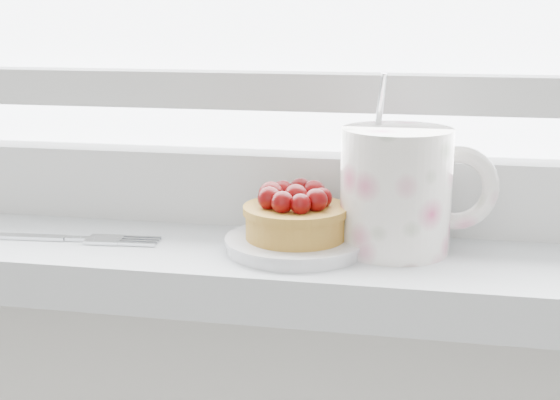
% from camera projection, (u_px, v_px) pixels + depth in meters
% --- Properties ---
extents(saucer, '(0.12, 0.12, 0.01)m').
position_uv_depth(saucer, '(296.00, 244.00, 0.68)').
color(saucer, silver).
rests_on(saucer, windowsill).
extents(raspberry_tart, '(0.09, 0.09, 0.05)m').
position_uv_depth(raspberry_tart, '(295.00, 214.00, 0.67)').
color(raspberry_tart, '#986821').
rests_on(raspberry_tart, saucer).
extents(floral_mug, '(0.14, 0.11, 0.15)m').
position_uv_depth(floral_mug, '(400.00, 188.00, 0.67)').
color(floral_mug, white).
rests_on(floral_mug, windowsill).
extents(fork, '(0.21, 0.04, 0.00)m').
position_uv_depth(fork, '(47.00, 237.00, 0.71)').
color(fork, silver).
rests_on(fork, windowsill).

